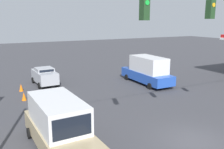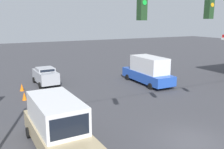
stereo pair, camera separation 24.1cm
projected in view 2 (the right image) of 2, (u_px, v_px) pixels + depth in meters
The scene contains 10 objects.
ground_plane at pixel (192, 141), 14.43m from camera, with size 140.00×140.00×0.00m, color #3D3D42.
overhead_signal_span at pixel (204, 49), 12.80m from camera, with size 23.86×0.38×8.79m.
box_truck_tan_parked_shoulder at pixel (58, 125), 13.37m from camera, with size 2.75×7.00×2.79m.
sedan_silver_withflow_far at pixel (46, 76), 26.93m from camera, with size 2.26×4.22×1.85m.
box_truck_blue_oncoming_far at pixel (148, 70), 27.21m from camera, with size 2.58×7.03×2.99m.
traffic_cone_nearest at pixel (58, 147), 13.05m from camera, with size 0.40×0.40×0.72m, color orange.
traffic_cone_second at pixel (42, 124), 16.00m from camera, with size 0.40×0.40×0.72m, color orange.
traffic_cone_third at pixel (33, 107), 19.01m from camera, with size 0.40×0.40×0.72m, color orange.
traffic_cone_fourth at pixel (24, 96), 21.77m from camera, with size 0.40×0.40×0.72m, color orange.
traffic_cone_fifth at pixel (22, 87), 24.59m from camera, with size 0.40×0.40×0.72m, color orange.
Camera 2 is at (10.17, 9.67, 6.90)m, focal length 40.00 mm.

